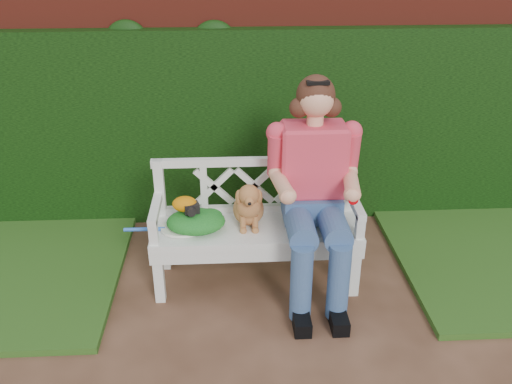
{
  "coord_description": "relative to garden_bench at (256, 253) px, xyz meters",
  "views": [
    {
      "loc": [
        -0.24,
        -2.76,
        2.44
      ],
      "look_at": [
        -0.05,
        0.65,
        0.75
      ],
      "focal_mm": 38.0,
      "sensor_mm": 36.0,
      "label": 1
    }
  ],
  "objects": [
    {
      "name": "ground",
      "position": [
        0.05,
        -0.65,
        -0.24
      ],
      "size": [
        60.0,
        60.0,
        0.0
      ],
      "primitive_type": "plane",
      "color": "#442A1B"
    },
    {
      "name": "brick_wall",
      "position": [
        0.05,
        1.25,
        0.86
      ],
      "size": [
        10.0,
        0.3,
        2.2
      ],
      "primitive_type": "cube",
      "color": "maroon",
      "rests_on": "ground"
    },
    {
      "name": "ivy_hedge",
      "position": [
        0.05,
        1.03,
        0.61
      ],
      "size": [
        10.0,
        0.18,
        1.7
      ],
      "primitive_type": "cube",
      "color": "#19440F",
      "rests_on": "ground"
    },
    {
      "name": "garden_bench",
      "position": [
        0.0,
        0.0,
        0.0
      ],
      "size": [
        1.59,
        0.62,
        0.48
      ],
      "primitive_type": null,
      "rotation": [
        0.0,
        0.0,
        -0.01
      ],
      "color": "white",
      "rests_on": "ground"
    },
    {
      "name": "seated_woman",
      "position": [
        0.4,
        -0.02,
        0.57
      ],
      "size": [
        0.97,
        1.1,
        1.62
      ],
      "primitive_type": null,
      "rotation": [
        0.0,
        0.0,
        -0.37
      ],
      "color": "#DD456B",
      "rests_on": "ground"
    },
    {
      "name": "dog",
      "position": [
        -0.05,
        0.01,
        0.42
      ],
      "size": [
        0.27,
        0.35,
        0.36
      ],
      "primitive_type": null,
      "rotation": [
        0.0,
        0.0,
        0.08
      ],
      "color": "#A15930",
      "rests_on": "garden_bench"
    },
    {
      "name": "tennis_racket",
      "position": [
        -0.55,
        -0.04,
        0.25
      ],
      "size": [
        0.64,
        0.36,
        0.03
      ],
      "primitive_type": null,
      "rotation": [
        0.0,
        0.0,
        0.18
      ],
      "color": "white",
      "rests_on": "garden_bench"
    },
    {
      "name": "green_bag",
      "position": [
        -0.43,
        -0.04,
        0.31
      ],
      "size": [
        0.47,
        0.39,
        0.14
      ],
      "primitive_type": null,
      "rotation": [
        0.0,
        0.0,
        0.18
      ],
      "color": "#197826",
      "rests_on": "garden_bench"
    },
    {
      "name": "camera_item",
      "position": [
        -0.46,
        -0.04,
        0.42
      ],
      "size": [
        0.12,
        0.1,
        0.07
      ],
      "primitive_type": "cube",
      "rotation": [
        0.0,
        0.0,
        0.26
      ],
      "color": "black",
      "rests_on": "green_bag"
    },
    {
      "name": "baseball_glove",
      "position": [
        -0.5,
        -0.02,
        0.44
      ],
      "size": [
        0.18,
        0.13,
        0.11
      ],
      "primitive_type": "ellipsoid",
      "rotation": [
        0.0,
        0.0,
        -0.02
      ],
      "color": "#CC7206",
      "rests_on": "green_bag"
    }
  ]
}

